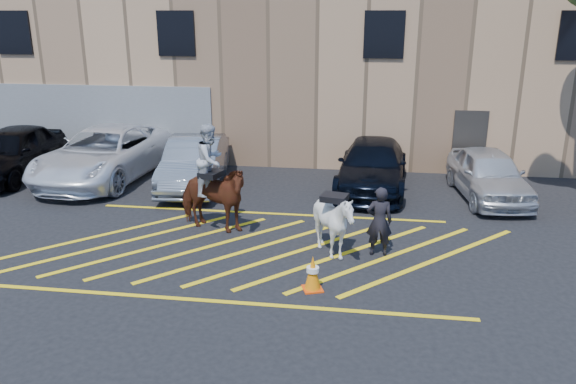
# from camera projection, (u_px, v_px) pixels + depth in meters

# --- Properties ---
(ground) EXTENTS (90.00, 90.00, 0.00)m
(ground) POSITION_uv_depth(u_px,v_px,m) (253.00, 245.00, 13.40)
(ground) COLOR black
(ground) RESTS_ON ground
(car_black_suv) EXTENTS (2.35, 5.10, 1.69)m
(car_black_suv) POSITION_uv_depth(u_px,v_px,m) (11.00, 152.00, 18.70)
(car_black_suv) COLOR black
(car_black_suv) RESTS_ON ground
(car_white_pickup) EXTENTS (3.26, 6.28, 1.69)m
(car_white_pickup) POSITION_uv_depth(u_px,v_px,m) (106.00, 154.00, 18.48)
(car_white_pickup) COLOR white
(car_white_pickup) RESTS_ON ground
(car_silver_sedan) EXTENTS (2.17, 4.82, 1.54)m
(car_silver_sedan) POSITION_uv_depth(u_px,v_px,m) (195.00, 162.00, 17.72)
(car_silver_sedan) COLOR gray
(car_silver_sedan) RESTS_ON ground
(car_blue_suv) EXTENTS (2.36, 5.16, 1.46)m
(car_blue_suv) POSITION_uv_depth(u_px,v_px,m) (372.00, 166.00, 17.48)
(car_blue_suv) COLOR black
(car_blue_suv) RESTS_ON ground
(car_white_suv) EXTENTS (2.19, 4.44, 1.46)m
(car_white_suv) POSITION_uv_depth(u_px,v_px,m) (488.00, 174.00, 16.59)
(car_white_suv) COLOR silver
(car_white_suv) RESTS_ON ground
(handler) EXTENTS (0.62, 0.43, 1.61)m
(handler) POSITION_uv_depth(u_px,v_px,m) (379.00, 221.00, 12.63)
(handler) COLOR black
(handler) RESTS_ON ground
(warehouse) EXTENTS (32.42, 10.20, 7.30)m
(warehouse) POSITION_uv_depth(u_px,v_px,m) (308.00, 53.00, 23.58)
(warehouse) COLOR tan
(warehouse) RESTS_ON ground
(hatching_zone) EXTENTS (12.60, 5.12, 0.01)m
(hatching_zone) POSITION_uv_depth(u_px,v_px,m) (250.00, 250.00, 13.11)
(hatching_zone) COLOR yellow
(hatching_zone) RESTS_ON ground
(mounted_bay) EXTENTS (2.26, 1.49, 2.74)m
(mounted_bay) POSITION_uv_depth(u_px,v_px,m) (212.00, 189.00, 13.96)
(mounted_bay) COLOR #571F14
(mounted_bay) RESTS_ON ground
(saddled_white) EXTENTS (1.54, 1.66, 1.57)m
(saddled_white) POSITION_uv_depth(u_px,v_px,m) (334.00, 223.00, 12.56)
(saddled_white) COLOR white
(saddled_white) RESTS_ON ground
(traffic_cone) EXTENTS (0.49, 0.49, 0.73)m
(traffic_cone) POSITION_uv_depth(u_px,v_px,m) (313.00, 273.00, 11.13)
(traffic_cone) COLOR #FF460A
(traffic_cone) RESTS_ON ground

